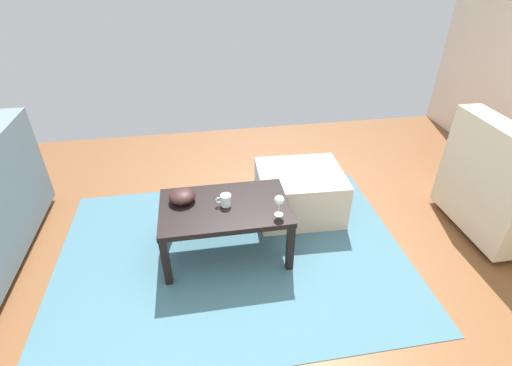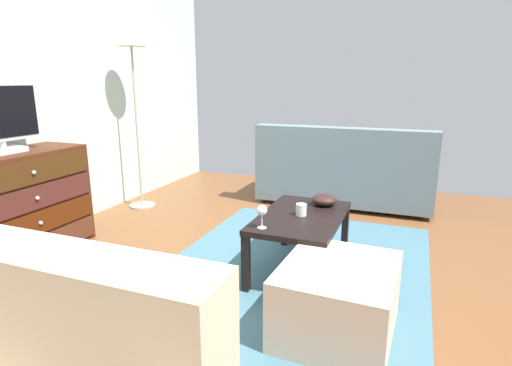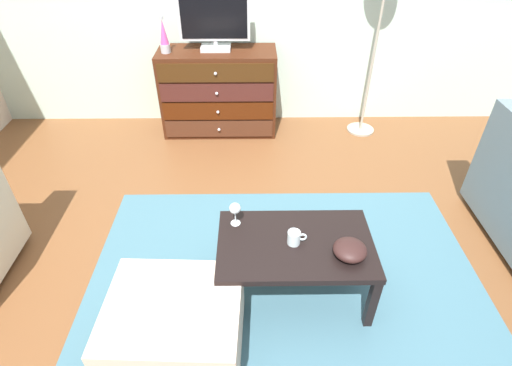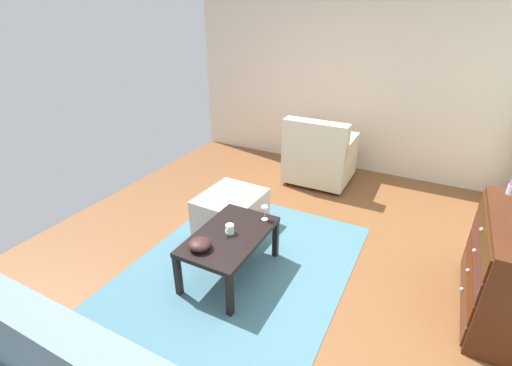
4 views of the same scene
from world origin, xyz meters
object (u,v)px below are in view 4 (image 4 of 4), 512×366
object	(u,v)px
bowl_decorative	(200,244)
ottoman	(231,211)
coffee_table	(230,239)
armchair	(319,156)
mug	(230,229)
wine_glass	(265,209)
dresser	(507,270)

from	to	relation	value
bowl_decorative	ottoman	world-z (taller)	bowl_decorative
bowl_decorative	ottoman	distance (m)	1.04
coffee_table	armchair	distance (m)	2.23
coffee_table	mug	bearing A→B (deg)	-164.29
coffee_table	mug	xyz separation A→B (m)	(-0.01, -0.00, 0.10)
wine_glass	armchair	world-z (taller)	armchair
dresser	mug	xyz separation A→B (m)	(0.57, -2.12, 0.06)
ottoman	mug	bearing A→B (deg)	30.84
dresser	bowl_decorative	distance (m)	2.39
wine_glass	mug	bearing A→B (deg)	-26.17
wine_glass	ottoman	distance (m)	0.73
wine_glass	armchair	size ratio (longest dim) A/B	0.17
coffee_table	ottoman	bearing A→B (deg)	-149.36
armchair	mug	bearing A→B (deg)	-2.06
mug	wine_glass	bearing A→B (deg)	153.83
mug	bowl_decorative	world-z (taller)	same
dresser	mug	size ratio (longest dim) A/B	9.99
mug	armchair	world-z (taller)	armchair
coffee_table	dresser	bearing A→B (deg)	105.36
dresser	bowl_decorative	bearing A→B (deg)	-68.52
wine_glass	bowl_decorative	distance (m)	0.71
mug	bowl_decorative	distance (m)	0.32
coffee_table	mug	size ratio (longest dim) A/B	8.05
wine_glass	bowl_decorative	xyz separation A→B (m)	(0.65, -0.27, -0.07)
dresser	coffee_table	distance (m)	2.20
coffee_table	bowl_decorative	size ratio (longest dim) A/B	4.81
dresser	armchair	world-z (taller)	armchair
dresser	armchair	bearing A→B (deg)	-128.91
wine_glass	mug	size ratio (longest dim) A/B	1.38
mug	ottoman	bearing A→B (deg)	-149.16
mug	coffee_table	bearing A→B (deg)	15.71
mug	bowl_decorative	size ratio (longest dim) A/B	0.60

